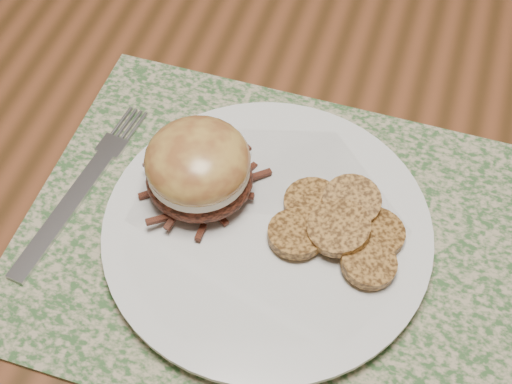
% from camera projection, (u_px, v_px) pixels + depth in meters
% --- Properties ---
extents(ground, '(3.50, 3.50, 0.00)m').
position_uv_depth(ground, '(382.00, 379.00, 1.31)').
color(ground, brown).
rests_on(ground, ground).
extents(dining_table, '(1.50, 0.90, 0.75)m').
position_uv_depth(dining_table, '(474.00, 156.00, 0.76)').
color(dining_table, brown).
rests_on(dining_table, ground).
extents(placemat, '(0.45, 0.33, 0.00)m').
position_uv_depth(placemat, '(288.00, 244.00, 0.60)').
color(placemat, '#34582D').
rests_on(placemat, dining_table).
extents(dinner_plate, '(0.26, 0.26, 0.02)m').
position_uv_depth(dinner_plate, '(267.00, 231.00, 0.60)').
color(dinner_plate, silver).
rests_on(dinner_plate, placemat).
extents(pork_sandwich, '(0.10, 0.10, 0.07)m').
position_uv_depth(pork_sandwich, '(198.00, 168.00, 0.59)').
color(pork_sandwich, black).
rests_on(pork_sandwich, dinner_plate).
extents(roasted_potatoes, '(0.13, 0.12, 0.03)m').
position_uv_depth(roasted_potatoes, '(340.00, 225.00, 0.58)').
color(roasted_potatoes, '#A06B2F').
rests_on(roasted_potatoes, dinner_plate).
extents(fork, '(0.04, 0.20, 0.00)m').
position_uv_depth(fork, '(82.00, 187.00, 0.63)').
color(fork, '#B4B4BB').
rests_on(fork, placemat).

